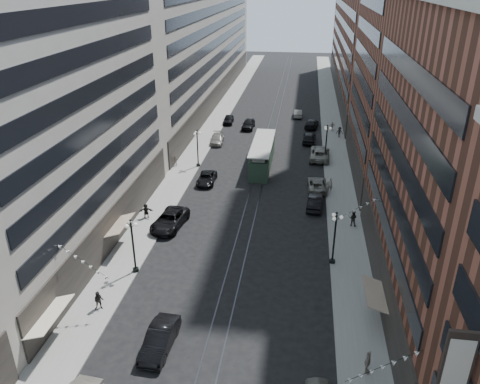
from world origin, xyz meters
The scene contains 36 objects.
ground centered at (0.00, 60.00, 0.00)m, with size 220.00×220.00×0.00m, color black.
sidewalk_west centered at (-11.00, 70.00, 0.07)m, with size 4.00×180.00×0.15m, color gray.
sidewalk_east centered at (11.00, 70.00, 0.07)m, with size 4.00×180.00×0.15m, color gray.
rail_west centered at (-0.70, 70.00, 0.01)m, with size 0.12×180.00×0.02m, color #2D2D33.
rail_east centered at (0.70, 70.00, 0.01)m, with size 0.12×180.00×0.02m, color #2D2D33.
building_west_mid centered at (-17.00, 33.00, 14.00)m, with size 8.00×36.00×28.00m, color #A9A296.
building_west_far centered at (-17.00, 96.00, 13.00)m, with size 8.00×90.00×26.00m, color #A9A296.
building_east_mid centered at (17.00, 28.00, 12.00)m, with size 8.00×30.00×24.00m, color brown.
building_east_tower centered at (17.00, 56.00, 21.00)m, with size 8.00×26.00×42.00m, color brown.
building_east_far centered at (17.00, 105.00, 12.00)m, with size 8.00×72.00×24.00m, color brown.
lamppost_sw_far centered at (-9.20, 28.00, 3.10)m, with size 1.03×1.14×5.52m.
lamppost_sw_mid centered at (-9.20, 55.00, 3.10)m, with size 1.03×1.14×5.52m.
lamppost_se_far centered at (9.20, 32.00, 3.10)m, with size 1.03×1.14×5.52m.
lamppost_se_mid centered at (9.20, 60.00, 3.10)m, with size 1.03×1.14×5.52m.
streetcar centered at (0.00, 56.74, 1.67)m, with size 2.90×13.09×3.62m.
car_2 centered at (-8.40, 36.97, 0.85)m, with size 2.83×6.14×1.71m, color black.
car_5 centered at (-4.04, 18.73, 0.85)m, with size 1.80×5.16×1.70m, color black.
pedestrian_2 centered at (-10.32, 22.28, 0.99)m, with size 0.81×0.45×1.67m, color black.
pedestrian_4 centered at (11.04, 18.28, 1.09)m, with size 1.10×0.50×1.87m, color #A19585.
car_7 centered at (-6.80, 49.44, 0.68)m, with size 2.26×4.90×1.36m, color black.
car_8 centered at (-8.40, 65.81, 0.74)m, with size 2.06×5.07×1.47m, color slate.
car_9 centered at (-8.40, 77.55, 0.75)m, with size 1.78×4.43×1.51m, color black.
car_10 centered at (7.59, 43.88, 0.79)m, with size 1.67×4.78×1.57m, color black.
car_11 centered at (8.40, 62.37, 0.72)m, with size 2.40×5.20×1.45m, color #68655C.
car_12 centered at (7.21, 76.86, 0.77)m, with size 2.15×5.30×1.54m, color black.
car_13 centered at (-4.24, 74.72, 0.86)m, with size 2.04×5.06×1.72m, color black.
car_14 centered at (4.50, 83.70, 0.73)m, with size 1.55×4.43×1.46m, color gray.
pedestrian_5 centered at (-11.61, 38.51, 1.00)m, with size 1.57×0.45×1.70m, color black.
pedestrian_6 centered at (-12.49, 54.74, 0.92)m, with size 0.91×0.41×1.55m, color gray.
pedestrian_7 centered at (11.72, 39.82, 1.06)m, with size 0.88×0.48×1.81m, color black.
pedestrian_8 centered at (9.50, 48.64, 1.12)m, with size 0.71×0.46×1.94m, color #9E9382.
pedestrian_9 centered at (11.91, 71.40, 1.08)m, with size 1.20×0.49×1.86m, color black.
car_extra_0 centered at (6.80, 68.29, 0.87)m, with size 2.06×5.13×1.75m, color black.
car_extra_1 centered at (7.90, 49.29, 0.74)m, with size 2.47×5.35×1.49m, color #67655B.
car_extra_2 centered at (8.40, 60.69, 0.88)m, with size 2.90×6.30×1.75m, color gray.
pedestrian_extra_0 centered at (10.84, 74.99, 1.00)m, with size 1.00×0.46×1.71m, color beige.
Camera 1 is at (5.61, -7.15, 25.48)m, focal length 35.00 mm.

